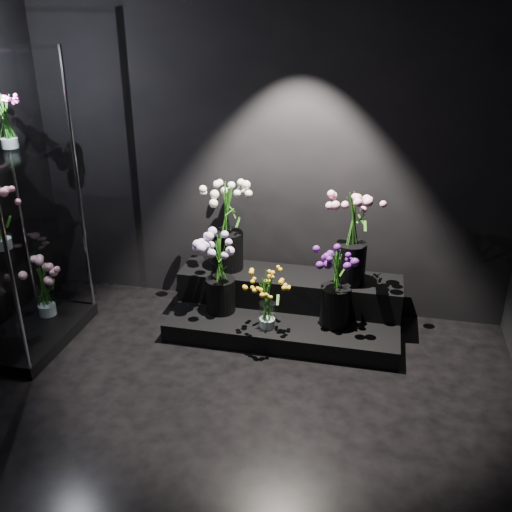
% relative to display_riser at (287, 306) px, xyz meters
% --- Properties ---
extents(floor, '(4.00, 4.00, 0.00)m').
position_rel_display_riser_xyz_m(floor, '(-0.25, -1.63, -0.17)').
color(floor, black).
rests_on(floor, ground).
extents(wall_back, '(4.00, 0.00, 4.00)m').
position_rel_display_riser_xyz_m(wall_back, '(-0.25, 0.37, 1.23)').
color(wall_back, black).
rests_on(wall_back, floor).
extents(display_riser, '(1.84, 0.82, 0.41)m').
position_rel_display_riser_xyz_m(display_riser, '(0.00, 0.00, 0.00)').
color(display_riser, black).
rests_on(display_riser, floor).
extents(display_case, '(0.60, 1.00, 2.20)m').
position_rel_display_riser_xyz_m(display_case, '(-1.93, -0.68, 0.93)').
color(display_case, black).
rests_on(display_case, floor).
extents(bouquet_orange_bells, '(0.32, 0.32, 0.47)m').
position_rel_display_riser_xyz_m(bouquet_orange_bells, '(-0.10, -0.34, 0.23)').
color(bouquet_orange_bells, white).
rests_on(bouquet_orange_bells, display_riser).
extents(bouquet_lilac, '(0.36, 0.36, 0.67)m').
position_rel_display_riser_xyz_m(bouquet_lilac, '(-0.52, -0.16, 0.36)').
color(bouquet_lilac, black).
rests_on(bouquet_lilac, display_riser).
extents(bouquet_purple, '(0.39, 0.39, 0.64)m').
position_rel_display_riser_xyz_m(bouquet_purple, '(0.41, -0.18, 0.34)').
color(bouquet_purple, black).
rests_on(bouquet_purple, display_riser).
extents(bouquet_cream_roses, '(0.49, 0.49, 0.74)m').
position_rel_display_riser_xyz_m(bouquet_cream_roses, '(-0.53, 0.12, 0.67)').
color(bouquet_cream_roses, black).
rests_on(bouquet_cream_roses, display_riser).
extents(bouquet_pink_roses, '(0.43, 0.43, 0.75)m').
position_rel_display_riser_xyz_m(bouquet_pink_roses, '(0.49, 0.07, 0.67)').
color(bouquet_pink_roses, black).
rests_on(bouquet_pink_roses, display_riser).
extents(bouquet_case_magenta, '(0.23, 0.23, 0.39)m').
position_rel_display_riser_xyz_m(bouquet_case_magenta, '(-1.96, -0.51, 1.53)').
color(bouquet_case_magenta, white).
rests_on(bouquet_case_magenta, display_case).
extents(bouquet_case_base_pink, '(0.31, 0.31, 0.48)m').
position_rel_display_riser_xyz_m(bouquet_case_base_pink, '(-1.93, -0.46, 0.18)').
color(bouquet_case_base_pink, white).
rests_on(bouquet_case_base_pink, display_case).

